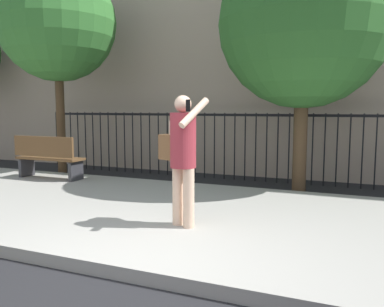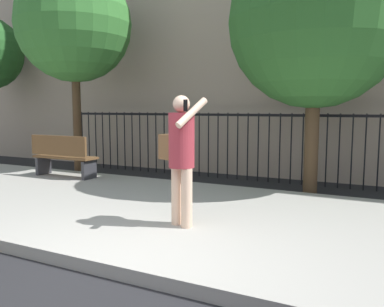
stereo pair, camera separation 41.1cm
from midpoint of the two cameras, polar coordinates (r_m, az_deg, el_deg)
ground_plane at (r=4.23m, az=-12.68°, el=-17.55°), size 60.00×60.00×0.00m
sidewalk at (r=6.02m, az=-0.31°, el=-9.27°), size 28.00×4.40×0.15m
building_facade at (r=12.20m, az=12.14°, el=20.31°), size 28.00×4.00×9.30m
iron_fence at (r=9.33m, az=8.63°, el=2.20°), size 12.03×0.04×1.60m
pedestrian_on_phone at (r=5.22m, az=-3.74°, el=0.37°), size 0.72×0.54×1.73m
street_bench at (r=9.41m, az=-21.16°, el=-0.40°), size 1.60×0.45×0.95m
street_tree_near at (r=10.58m, az=-19.85°, el=17.16°), size 2.81×2.81×5.15m
street_tree_far at (r=8.24m, az=14.25°, el=17.59°), size 3.27×3.27×4.97m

